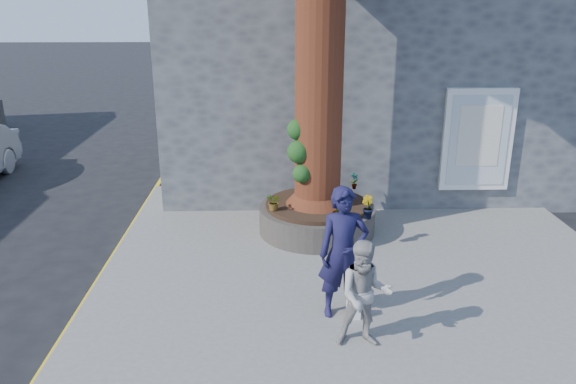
{
  "coord_description": "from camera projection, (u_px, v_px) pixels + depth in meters",
  "views": [
    {
      "loc": [
        -0.06,
        -8.42,
        4.5
      ],
      "look_at": [
        0.2,
        1.13,
        1.25
      ],
      "focal_mm": 35.0,
      "sensor_mm": 36.0,
      "label": 1
    }
  ],
  "objects": [
    {
      "name": "plant_c",
      "position": [
        337.0,
        210.0,
        10.25
      ],
      "size": [
        0.23,
        0.23,
        0.31
      ],
      "primitive_type": "imported",
      "rotation": [
        0.0,
        0.0,
        3.51
      ],
      "color": "gray",
      "rests_on": "planter"
    },
    {
      "name": "ground",
      "position": [
        278.0,
        284.0,
        9.42
      ],
      "size": [
        120.0,
        120.0,
        0.0
      ],
      "primitive_type": "plane",
      "color": "black",
      "rests_on": "ground"
    },
    {
      "name": "shopping_bag",
      "position": [
        353.0,
        310.0,
        8.14
      ],
      "size": [
        0.2,
        0.12,
        0.28
      ],
      "primitive_type": "cube",
      "rotation": [
        0.0,
        0.0,
        -0.01
      ],
      "color": "white",
      "rests_on": "pavement"
    },
    {
      "name": "man",
      "position": [
        343.0,
        253.0,
        7.99
      ],
      "size": [
        0.74,
        0.5,
        1.96
      ],
      "primitive_type": "imported",
      "rotation": [
        0.0,
        0.0,
        0.05
      ],
      "color": "#161438",
      "rests_on": "pavement"
    },
    {
      "name": "planter",
      "position": [
        317.0,
        217.0,
        11.2
      ],
      "size": [
        2.3,
        2.3,
        0.6
      ],
      "color": "black",
      "rests_on": "pavement"
    },
    {
      "name": "plant_b",
      "position": [
        367.0,
        207.0,
        10.25
      ],
      "size": [
        0.31,
        0.32,
        0.43
      ],
      "primitive_type": "imported",
      "rotation": [
        0.0,
        0.0,
        2.04
      ],
      "color": "gray",
      "rests_on": "planter"
    },
    {
      "name": "woman",
      "position": [
        365.0,
        295.0,
        7.33
      ],
      "size": [
        0.75,
        0.59,
        1.5
      ],
      "primitive_type": "imported",
      "rotation": [
        0.0,
        0.0,
        -0.04
      ],
      "color": "#9D9996",
      "rests_on": "pavement"
    },
    {
      "name": "stone_shop",
      "position": [
        366.0,
        53.0,
        15.28
      ],
      "size": [
        10.3,
        8.3,
        6.3
      ],
      "color": "#4A4C4F",
      "rests_on": "ground"
    },
    {
      "name": "pavement",
      "position": [
        358.0,
        254.0,
        10.39
      ],
      "size": [
        9.0,
        8.0,
        0.12
      ],
      "primitive_type": "cube",
      "color": "slate",
      "rests_on": "ground"
    },
    {
      "name": "plant_d",
      "position": [
        274.0,
        202.0,
        10.65
      ],
      "size": [
        0.4,
        0.41,
        0.34
      ],
      "primitive_type": "imported",
      "rotation": [
        0.0,
        0.0,
        5.4
      ],
      "color": "gray",
      "rests_on": "planter"
    },
    {
      "name": "yellow_line",
      "position": [
        111.0,
        260.0,
        10.29
      ],
      "size": [
        0.1,
        30.0,
        0.01
      ],
      "primitive_type": "cube",
      "color": "yellow",
      "rests_on": "ground"
    },
    {
      "name": "plant_a",
      "position": [
        354.0,
        181.0,
        11.87
      ],
      "size": [
        0.23,
        0.21,
        0.36
      ],
      "primitive_type": "imported",
      "rotation": [
        0.0,
        0.0,
        0.57
      ],
      "color": "gray",
      "rests_on": "planter"
    }
  ]
}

